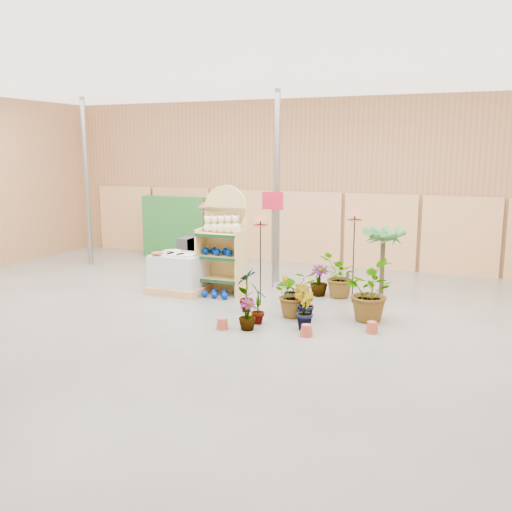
{
  "coord_description": "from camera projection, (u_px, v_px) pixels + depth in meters",
  "views": [
    {
      "loc": [
        4.69,
        -9.04,
        3.15
      ],
      "look_at": [
        0.3,
        1.5,
        1.0
      ],
      "focal_mm": 40.0,
      "sensor_mm": 36.0,
      "label": 1
    }
  ],
  "objects": [
    {
      "name": "room",
      "position": [
        230.0,
        198.0,
        10.97
      ],
      "size": [
        15.2,
        12.1,
        4.7
      ],
      "color": "slate",
      "rests_on": "ground"
    },
    {
      "name": "display_shelf",
      "position": [
        224.0,
        244.0,
        12.58
      ],
      "size": [
        1.01,
        0.65,
        2.38
      ],
      "rotation": [
        0.0,
        0.0,
        0.02
      ],
      "color": "tan",
      "rests_on": "ground"
    },
    {
      "name": "teddy_bears",
      "position": [
        223.0,
        226.0,
        12.39
      ],
      "size": [
        0.88,
        0.24,
        0.39
      ],
      "color": "beige",
      "rests_on": "display_shelf"
    },
    {
      "name": "gazing_balls_shelf",
      "position": [
        221.0,
        252.0,
        12.49
      ],
      "size": [
        0.87,
        0.3,
        0.17
      ],
      "color": "navy",
      "rests_on": "display_shelf"
    },
    {
      "name": "gazing_balls_floor",
      "position": [
        216.0,
        294.0,
        12.27
      ],
      "size": [
        0.63,
        0.39,
        0.15
      ],
      "color": "navy",
      "rests_on": "ground"
    },
    {
      "name": "pallet_stack",
      "position": [
        179.0,
        273.0,
        12.69
      ],
      "size": [
        1.21,
        1.01,
        0.9
      ],
      "rotation": [
        0.0,
        0.0,
        -0.0
      ],
      "color": "tan",
      "rests_on": "ground"
    },
    {
      "name": "charcoal_planters",
      "position": [
        196.0,
        258.0,
        14.03
      ],
      "size": [
        0.8,
        0.5,
        1.0
      ],
      "color": "#2A2A2C",
      "rests_on": "ground"
    },
    {
      "name": "trellis_stock",
      "position": [
        175.0,
        228.0,
        16.54
      ],
      "size": [
        2.0,
        0.3,
        1.8
      ],
      "primitive_type": "cube",
      "color": "#266C29",
      "rests_on": "ground"
    },
    {
      "name": "offer_sign",
      "position": [
        273.0,
        220.0,
        12.93
      ],
      "size": [
        0.5,
        0.08,
        2.2
      ],
      "color": "gray",
      "rests_on": "ground"
    },
    {
      "name": "bird_table_front",
      "position": [
        260.0,
        220.0,
        11.39
      ],
      "size": [
        0.34,
        0.34,
        1.89
      ],
      "color": "black",
      "rests_on": "ground"
    },
    {
      "name": "bird_table_right",
      "position": [
        355.0,
        215.0,
        11.56
      ],
      "size": [
        0.34,
        0.34,
        1.97
      ],
      "color": "black",
      "rests_on": "ground"
    },
    {
      "name": "bird_table_back",
      "position": [
        204.0,
        207.0,
        15.06
      ],
      "size": [
        0.34,
        0.34,
        1.77
      ],
      "color": "black",
      "rests_on": "ground"
    },
    {
      "name": "palm",
      "position": [
        383.0,
        234.0,
        12.16
      ],
      "size": [
        0.7,
        0.7,
        1.6
      ],
      "color": "#3D3321",
      "rests_on": "ground"
    },
    {
      "name": "potted_plant_0",
      "position": [
        247.0,
        289.0,
        11.17
      ],
      "size": [
        0.41,
        0.52,
        0.88
      ],
      "primitive_type": "imported",
      "rotation": [
        0.0,
        0.0,
        4.47
      ],
      "color": "#347A33",
      "rests_on": "ground"
    },
    {
      "name": "potted_plant_1",
      "position": [
        304.0,
        303.0,
        10.54
      ],
      "size": [
        0.38,
        0.31,
        0.69
      ],
      "primitive_type": "imported",
      "rotation": [
        0.0,
        0.0,
        3.16
      ],
      "color": "#347A33",
      "rests_on": "ground"
    },
    {
      "name": "potted_plant_2",
      "position": [
        295.0,
        293.0,
        10.82
      ],
      "size": [
        1.07,
        1.05,
        0.9
      ],
      "primitive_type": "imported",
      "rotation": [
        0.0,
        0.0,
        0.64
      ],
      "color": "#347A33",
      "rests_on": "ground"
    },
    {
      "name": "potted_plant_5",
      "position": [
        290.0,
        291.0,
        11.52
      ],
      "size": [
        0.45,
        0.46,
        0.65
      ],
      "primitive_type": "imported",
      "rotation": [
        0.0,
        0.0,
        4.03
      ],
      "color": "#347A33",
      "rests_on": "ground"
    },
    {
      "name": "potted_plant_6",
      "position": [
        340.0,
        276.0,
        12.18
      ],
      "size": [
        0.92,
        1.0,
        0.93
      ],
      "primitive_type": "imported",
      "rotation": [
        0.0,
        0.0,
        4.45
      ],
      "color": "#347A33",
      "rests_on": "ground"
    },
    {
      "name": "potted_plant_7",
      "position": [
        247.0,
        315.0,
        10.04
      ],
      "size": [
        0.43,
        0.43,
        0.55
      ],
      "primitive_type": "imported",
      "rotation": [
        0.0,
        0.0,
        0.66
      ],
      "color": "#347A33",
      "rests_on": "ground"
    },
    {
      "name": "potted_plant_8",
      "position": [
        258.0,
        303.0,
        10.35
      ],
      "size": [
        0.46,
        0.49,
        0.78
      ],
      "primitive_type": "imported",
      "rotation": [
        0.0,
        0.0,
        2.16
      ],
      "color": "#347A33",
      "rests_on": "ground"
    },
    {
      "name": "potted_plant_9",
      "position": [
        305.0,
        311.0,
        10.05
      ],
      "size": [
        0.39,
        0.44,
        0.68
      ],
      "primitive_type": "imported",
      "rotation": [
        0.0,
        0.0,
        1.86
      ],
      "color": "#347A33",
      "rests_on": "ground"
    },
    {
      "name": "potted_plant_10",
      "position": [
        367.0,
        291.0,
        10.57
      ],
      "size": [
        1.16,
        1.24,
        1.11
      ],
      "primitive_type": "imported",
      "rotation": [
        0.0,
        0.0,
        1.93
      ],
      "color": "#347A33",
      "rests_on": "ground"
    },
    {
      "name": "potted_plant_11",
      "position": [
        319.0,
        281.0,
        12.37
      ],
      "size": [
        0.49,
        0.49,
        0.67
      ],
      "primitive_type": "imported",
      "rotation": [
        0.0,
        0.0,
        0.39
      ],
      "color": "#347A33",
      "rests_on": "ground"
    }
  ]
}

